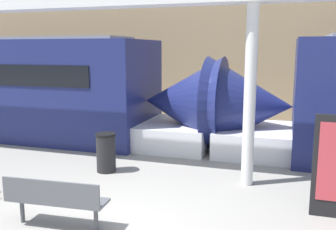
% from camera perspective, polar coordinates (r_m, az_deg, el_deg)
% --- Properties ---
extents(station_wall, '(56.00, 0.20, 5.00)m').
position_cam_1_polar(station_wall, '(15.71, 7.42, 8.75)').
color(station_wall, '#9E8460').
rests_on(station_wall, ground_plane).
extents(bench_near, '(1.67, 0.55, 0.85)m').
position_cam_1_polar(bench_near, '(6.29, -16.90, -11.98)').
color(bench_near, '#4C4F54').
rests_on(bench_near, ground_plane).
extents(trash_bin, '(0.47, 0.47, 0.91)m').
position_cam_1_polar(trash_bin, '(8.86, -9.44, -5.64)').
color(trash_bin, black).
rests_on(trash_bin, ground_plane).
extents(support_column_near, '(0.25, 0.25, 3.73)m').
position_cam_1_polar(support_column_near, '(7.81, 12.36, 2.69)').
color(support_column_near, silver).
rests_on(support_column_near, ground_plane).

